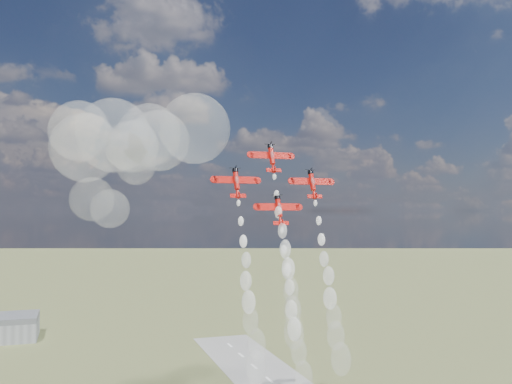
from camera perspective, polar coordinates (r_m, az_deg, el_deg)
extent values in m
cylinder|color=#BE0F09|center=(164.06, 1.65, 3.83)|extent=(1.51, 3.43, 5.80)
cylinder|color=black|center=(165.38, 1.52, 4.77)|extent=(1.73, 2.00, 1.63)
cube|color=#BE0F09|center=(164.51, 1.59, 3.88)|extent=(13.20, 1.00, 2.11)
cube|color=white|center=(163.44, 0.40, 3.90)|extent=(5.19, 0.24, 0.57)
cube|color=white|center=(165.87, 2.74, 3.81)|extent=(5.19, 0.24, 0.57)
cube|color=#BE0F09|center=(161.89, 1.88, 2.32)|extent=(4.76, 0.55, 1.16)
cube|color=#BE0F09|center=(161.12, 1.98, 2.37)|extent=(0.15, 2.22, 1.97)
ellipsoid|color=silver|center=(163.51, 1.72, 3.89)|extent=(1.19, 1.95, 2.88)
cone|color=#BE0F09|center=(162.33, 1.83, 2.58)|extent=(1.51, 2.42, 3.17)
cylinder|color=#BE0F09|center=(156.86, -2.09, 1.23)|extent=(1.51, 3.43, 5.80)
cylinder|color=black|center=(158.08, -2.20, 2.23)|extent=(1.73, 2.00, 1.63)
cube|color=#BE0F09|center=(157.32, -2.14, 1.28)|extent=(13.20, 1.00, 2.11)
cube|color=white|center=(156.48, -3.41, 1.28)|extent=(5.19, 0.24, 0.57)
cube|color=white|center=(158.47, -0.91, 1.24)|extent=(5.19, 0.24, 0.57)
cube|color=#BE0F09|center=(154.86, -1.90, -0.39)|extent=(4.76, 0.55, 1.16)
cube|color=#BE0F09|center=(154.06, -1.81, -0.35)|extent=(0.15, 2.22, 1.97)
ellipsoid|color=silver|center=(156.30, -2.03, 1.28)|extent=(1.19, 1.95, 2.88)
cone|color=#BE0F09|center=(155.28, -1.94, -0.11)|extent=(1.51, 2.42, 3.17)
cylinder|color=#BE0F09|center=(165.19, 5.92, 1.07)|extent=(1.51, 3.43, 5.80)
cylinder|color=black|center=(166.35, 5.76, 2.03)|extent=(1.73, 2.00, 1.63)
cube|color=#BE0F09|center=(165.63, 5.85, 1.12)|extent=(13.20, 1.00, 2.11)
cube|color=white|center=(164.31, 4.70, 1.13)|extent=(5.19, 0.24, 0.57)
cube|color=white|center=(167.23, 6.95, 1.08)|extent=(5.19, 0.24, 0.57)
cube|color=#BE0F09|center=(163.29, 6.20, -0.46)|extent=(4.76, 0.55, 1.16)
cube|color=#BE0F09|center=(162.54, 6.32, -0.43)|extent=(0.15, 2.22, 1.97)
ellipsoid|color=silver|center=(164.66, 6.01, 1.12)|extent=(1.19, 1.95, 2.88)
cone|color=#BE0F09|center=(163.69, 6.14, -0.20)|extent=(1.51, 2.42, 3.17)
cylinder|color=#BE0F09|center=(157.59, 2.40, -1.64)|extent=(1.51, 3.43, 5.80)
cylinder|color=black|center=(158.64, 2.26, -0.62)|extent=(1.73, 2.00, 1.63)
cube|color=#BE0F09|center=(158.03, 2.34, -1.58)|extent=(13.20, 1.00, 2.11)
cube|color=white|center=(156.91, 1.11, -1.59)|extent=(5.19, 0.24, 0.57)
cube|color=white|center=(159.44, 3.53, -1.60)|extent=(5.19, 0.24, 0.57)
cube|color=#BE0F09|center=(155.86, 2.65, -3.28)|extent=(4.76, 0.55, 1.16)
cube|color=#BE0F09|center=(155.07, 2.76, -3.26)|extent=(0.15, 2.22, 1.97)
ellipsoid|color=silver|center=(157.03, 2.48, -1.60)|extent=(1.19, 1.95, 2.88)
cone|color=#BE0F09|center=(156.22, 2.60, -3.00)|extent=(1.51, 2.42, 3.17)
sphere|color=white|center=(161.27, 1.95, 1.62)|extent=(1.05, 1.05, 1.05)
sphere|color=white|center=(158.95, 2.18, -0.29)|extent=(1.56, 1.56, 1.56)
sphere|color=white|center=(157.26, 2.37, -2.15)|extent=(2.08, 2.08, 2.08)
sphere|color=white|center=(155.05, 2.81, -4.08)|extent=(2.59, 2.59, 2.59)
sphere|color=white|center=(153.45, 3.10, -6.03)|extent=(3.10, 3.10, 3.10)
sphere|color=white|center=(152.68, 3.41, -8.06)|extent=(3.61, 3.61, 3.61)
sphere|color=white|center=(151.07, 3.68, -10.30)|extent=(4.12, 4.12, 4.12)
sphere|color=white|center=(150.16, 3.86, -12.33)|extent=(4.63, 4.63, 4.63)
sphere|color=white|center=(149.03, 4.01, -14.55)|extent=(5.14, 5.14, 5.14)
sphere|color=white|center=(154.22, -1.85, -1.16)|extent=(1.05, 1.05, 1.05)
sphere|color=white|center=(152.37, -1.61, -3.08)|extent=(1.56, 1.56, 1.56)
sphere|color=white|center=(150.78, -1.35, -5.21)|extent=(2.08, 2.08, 2.08)
sphere|color=white|center=(148.82, -1.03, -7.17)|extent=(2.59, 2.59, 2.59)
sphere|color=white|center=(147.83, -1.08, -9.33)|extent=(3.10, 3.10, 3.10)
sphere|color=white|center=(146.10, -0.78, -11.50)|extent=(3.61, 3.61, 3.61)
sphere|color=white|center=(145.44, -0.57, -13.42)|extent=(4.12, 4.12, 4.12)
sphere|color=white|center=(144.54, 0.07, -15.72)|extent=(4.63, 4.63, 4.63)
sphere|color=white|center=(144.99, -0.02, -17.86)|extent=(5.14, 5.14, 5.14)
sphere|color=white|center=(162.64, 6.28, -1.17)|extent=(1.05, 1.05, 1.05)
sphere|color=white|center=(160.82, 6.63, -3.01)|extent=(1.56, 1.56, 1.56)
sphere|color=white|center=(159.09, 6.90, -4.98)|extent=(2.08, 2.08, 2.08)
sphere|color=white|center=(157.71, 7.17, -7.00)|extent=(2.59, 2.59, 2.59)
sphere|color=white|center=(156.66, 7.66, -8.74)|extent=(3.10, 3.10, 3.10)
sphere|color=white|center=(155.51, 7.79, -11.02)|extent=(3.61, 3.61, 3.61)
sphere|color=white|center=(154.16, 8.18, -12.86)|extent=(4.12, 4.12, 4.12)
sphere|color=white|center=(153.85, 8.39, -14.74)|extent=(4.63, 4.63, 4.63)
sphere|color=white|center=(152.81, 8.94, -16.97)|extent=(5.14, 5.14, 5.14)
sphere|color=white|center=(155.46, 2.74, -4.04)|extent=(1.05, 1.05, 1.05)
sphere|color=white|center=(153.87, 2.96, -6.08)|extent=(1.56, 1.56, 1.56)
sphere|color=white|center=(152.34, 3.32, -8.14)|extent=(2.08, 2.08, 2.08)
sphere|color=white|center=(151.35, 3.57, -9.99)|extent=(2.59, 2.59, 2.59)
sphere|color=white|center=(150.22, 3.75, -12.28)|extent=(3.10, 3.10, 3.10)
sphere|color=white|center=(149.56, 4.05, -14.22)|extent=(3.61, 3.61, 3.61)
sphere|color=white|center=(148.73, 4.53, -16.44)|extent=(4.12, 4.12, 4.12)
sphere|color=white|center=(148.41, 5.03, -18.76)|extent=(4.63, 4.63, 4.63)
sphere|color=white|center=(178.73, -10.18, 5.33)|extent=(19.66, 19.66, 19.66)
sphere|color=white|center=(171.96, -12.53, 2.70)|extent=(11.86, 11.86, 11.86)
sphere|color=white|center=(165.78, -15.10, -1.70)|extent=(11.47, 11.47, 11.47)
sphere|color=white|center=(171.98, -13.56, 4.25)|extent=(11.59, 11.59, 11.59)
sphere|color=white|center=(174.94, -16.88, -0.72)|extent=(13.65, 13.65, 13.65)
sphere|color=white|center=(168.03, -6.44, 6.64)|extent=(21.65, 21.65, 21.65)
sphere|color=white|center=(175.08, -11.14, 5.94)|extent=(19.62, 19.62, 19.62)
sphere|color=white|center=(160.47, -12.88, 4.69)|extent=(15.10, 15.10, 15.10)
sphere|color=white|center=(168.95, -17.58, 4.45)|extent=(20.39, 20.39, 20.39)
sphere|color=white|center=(160.45, -18.06, 6.11)|extent=(17.01, 17.01, 17.01)
sphere|color=white|center=(156.55, -14.76, 5.78)|extent=(20.66, 20.66, 20.66)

